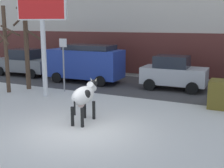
% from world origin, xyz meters
% --- Properties ---
extents(ground_plane, '(120.00, 120.00, 0.00)m').
position_xyz_m(ground_plane, '(0.00, 0.00, 0.00)').
color(ground_plane, silver).
extents(road_strip, '(60.00, 5.60, 0.01)m').
position_xyz_m(road_strip, '(0.00, 7.97, 0.00)').
color(road_strip, '#423F3F').
rests_on(road_strip, ground).
extents(cow_holstein, '(0.72, 1.92, 1.54)m').
position_xyz_m(cow_holstein, '(-0.37, 0.90, 1.00)').
color(cow_holstein, silver).
rests_on(cow_holstein, ground).
extents(billboard, '(2.51, 0.66, 5.56)m').
position_xyz_m(billboard, '(-4.23, 3.48, 4.31)').
color(billboard, silver).
rests_on(billboard, ground).
extents(car_grey_sedan, '(4.26, 2.09, 1.84)m').
position_xyz_m(car_grey_sedan, '(-9.56, 7.85, 0.91)').
color(car_grey_sedan, slate).
rests_on(car_grey_sedan, ground).
extents(car_blue_van, '(4.66, 2.24, 2.32)m').
position_xyz_m(car_blue_van, '(-4.33, 7.61, 1.24)').
color(car_blue_van, '#233D9E').
rests_on(car_blue_van, ground).
extents(car_silver_hatchback, '(3.56, 2.02, 1.86)m').
position_xyz_m(car_silver_hatchback, '(1.11, 7.92, 0.93)').
color(car_silver_hatchback, '#B7BABF').
rests_on(car_silver_hatchback, ground).
extents(pedestrian_near_billboard, '(0.36, 0.24, 1.73)m').
position_xyz_m(pedestrian_near_billboard, '(1.61, 11.25, 0.88)').
color(pedestrian_near_billboard, '#282833').
rests_on(pedestrian_near_billboard, ground).
extents(bare_tree_left_lot, '(1.53, 1.51, 5.02)m').
position_xyz_m(bare_tree_left_lot, '(-6.58, 3.32, 2.47)').
color(bare_tree_left_lot, '#4C3828').
rests_on(bare_tree_left_lot, ground).
extents(bare_tree_right_lot, '(1.60, 1.58, 4.94)m').
position_xyz_m(bare_tree_right_lot, '(-6.17, 4.48, 2.64)').
color(bare_tree_right_lot, '#4C3828').
rests_on(bare_tree_right_lot, ground).
extents(street_sign, '(0.44, 0.08, 2.82)m').
position_xyz_m(street_sign, '(-4.01, 4.81, 1.67)').
color(street_sign, gray).
rests_on(street_sign, ground).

